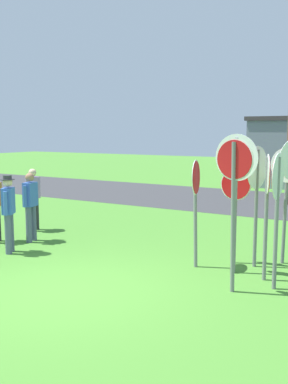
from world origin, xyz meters
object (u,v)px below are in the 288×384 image
at_px(stop_sign_leaning_right, 277,197).
at_px(person_in_teal, 31,203).
at_px(stop_sign_low_front, 236,177).
at_px(stop_sign_leaning_left, 267,196).
at_px(stop_sign_center_cluster, 257,184).
at_px(stop_sign_tallest, 286,185).
at_px(person_in_blue, 33,196).
at_px(person_in_dark_shirt, 9,209).
at_px(stop_sign_far_back, 196,195).
at_px(stop_sign_rear_right, 235,200).
at_px(stop_sign_nearest, 234,190).

distance_m(stop_sign_leaning_right, person_in_teal, 6.10).
height_order(stop_sign_low_front, stop_sign_leaning_left, stop_sign_low_front).
distance_m(stop_sign_low_front, stop_sign_center_cluster, 0.66).
relative_size(stop_sign_tallest, person_in_blue, 1.40).
height_order(person_in_dark_shirt, person_in_blue, person_in_dark_shirt).
distance_m(stop_sign_far_back, stop_sign_rear_right, 0.90).
distance_m(stop_sign_leaning_left, stop_sign_leaning_right, 0.48).
bearing_deg(stop_sign_far_back, stop_sign_low_front, 2.42).
bearing_deg(stop_sign_tallest, stop_sign_leaning_left, -90.53).
xyz_separation_m(stop_sign_low_front, stop_sign_leaning_right, (0.91, -0.52, -0.24)).
relative_size(stop_sign_tallest, person_in_dark_shirt, 1.37).
xyz_separation_m(stop_sign_nearest, person_in_dark_shirt, (-5.13, -0.13, -0.75)).
distance_m(stop_sign_far_back, person_in_teal, 4.37).
relative_size(stop_sign_center_cluster, stop_sign_rear_right, 1.23).
bearing_deg(person_in_teal, stop_sign_leaning_left, 0.32).
bearing_deg(stop_sign_leaning_left, stop_sign_tallest, 89.47).
height_order(stop_sign_far_back, stop_sign_leaning_right, stop_sign_leaning_right).
height_order(stop_sign_tallest, person_in_dark_shirt, stop_sign_tallest).
relative_size(stop_sign_rear_right, person_in_blue, 1.15).
height_order(stop_sign_low_front, stop_sign_tallest, stop_sign_low_front).
xyz_separation_m(stop_sign_nearest, stop_sign_leaning_right, (0.57, 0.54, -0.14)).
relative_size(stop_sign_low_front, person_in_teal, 1.56).
bearing_deg(stop_sign_rear_right, stop_sign_tallest, 30.44).
xyz_separation_m(stop_sign_leaning_left, stop_sign_tallest, (0.01, 1.30, 0.05)).
bearing_deg(stop_sign_center_cluster, stop_sign_nearest, -85.34).
bearing_deg(stop_sign_leaning_right, stop_sign_low_front, 150.46).
bearing_deg(stop_sign_rear_right, person_in_dark_shirt, -158.02).
relative_size(stop_sign_far_back, stop_sign_tallest, 0.90).
xyz_separation_m(stop_sign_rear_right, person_in_blue, (-5.78, 0.15, -0.36)).
bearing_deg(stop_sign_tallest, stop_sign_far_back, -140.34).
bearing_deg(stop_sign_center_cluster, person_in_teal, -171.91).
xyz_separation_m(stop_sign_leaning_left, person_in_blue, (-6.64, 0.93, -0.60)).
bearing_deg(stop_sign_far_back, stop_sign_leaning_right, -15.77).
bearing_deg(stop_sign_rear_right, stop_sign_leaning_left, -42.03).
bearing_deg(stop_sign_leaning_right, stop_sign_leaning_left, 126.15).
bearing_deg(person_in_dark_shirt, stop_sign_far_back, 16.17).
xyz_separation_m(stop_sign_far_back, stop_sign_tallest, (1.44, 1.20, 0.16)).
bearing_deg(stop_sign_rear_right, stop_sign_leaning_right, -45.46).
distance_m(stop_sign_far_back, stop_sign_center_cluster, 1.21).
relative_size(stop_sign_low_front, stop_sign_leaning_left, 1.15).
xyz_separation_m(stop_sign_leaning_left, person_in_teal, (-5.78, -0.03, -0.60)).
xyz_separation_m(stop_sign_rear_right, person_in_teal, (-4.91, -0.81, -0.36)).
distance_m(stop_sign_far_back, stop_sign_nearest, 1.56).
bearing_deg(stop_sign_leaning_left, stop_sign_center_cluster, 119.94).
bearing_deg(stop_sign_leaning_left, stop_sign_leaning_right, -53.85).
height_order(stop_sign_far_back, person_in_blue, stop_sign_far_back).
bearing_deg(stop_sign_far_back, person_in_teal, -178.29).
distance_m(stop_sign_rear_right, stop_sign_tallest, 1.06).
xyz_separation_m(stop_sign_low_front, person_in_dark_shirt, (-4.79, -1.19, -0.86)).
bearing_deg(person_in_dark_shirt, stop_sign_tallest, 23.43).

